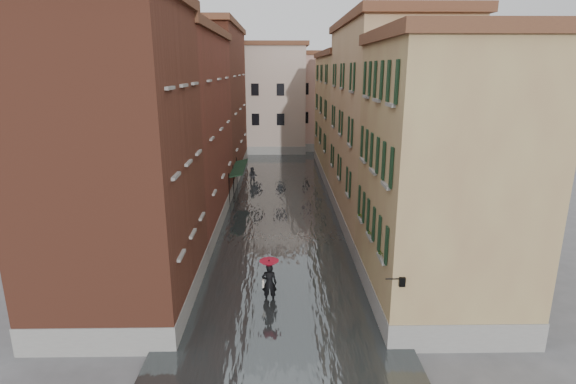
{
  "coord_description": "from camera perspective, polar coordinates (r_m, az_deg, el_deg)",
  "views": [
    {
      "loc": [
        -0.04,
        -20.73,
        10.47
      ],
      "look_at": [
        0.43,
        6.21,
        3.0
      ],
      "focal_mm": 28.0,
      "sensor_mm": 36.0,
      "label": 1
    }
  ],
  "objects": [
    {
      "name": "ground",
      "position": [
        23.22,
        -0.81,
        -11.3
      ],
      "size": [
        120.0,
        120.0,
        0.0
      ],
      "primitive_type": "plane",
      "color": "#59585B",
      "rests_on": "ground"
    },
    {
      "name": "floodwater",
      "position": [
        35.29,
        -0.88,
        -1.6
      ],
      "size": [
        10.0,
        60.0,
        0.2
      ],
      "primitive_type": "cube",
      "color": "#414749",
      "rests_on": "ground"
    },
    {
      "name": "building_left_far",
      "position": [
        45.4,
        -9.99,
        10.88
      ],
      "size": [
        6.0,
        16.0,
        14.0
      ],
      "primitive_type": "cube",
      "color": "brown",
      "rests_on": "ground"
    },
    {
      "name": "building_end_pink",
      "position": [
        61.19,
        4.77,
        11.25
      ],
      "size": [
        10.0,
        9.0,
        12.0
      ],
      "primitive_type": "cube",
      "color": "tan",
      "rests_on": "ground"
    },
    {
      "name": "building_end_cream",
      "position": [
        58.94,
        -3.95,
        11.59
      ],
      "size": [
        12.0,
        9.0,
        13.0
      ],
      "primitive_type": "cube",
      "color": "#B5A090",
      "rests_on": "ground"
    },
    {
      "name": "window_planters",
      "position": [
        20.53,
        10.79,
        -4.6
      ],
      "size": [
        0.59,
        5.63,
        0.84
      ],
      "color": "#9E4233",
      "rests_on": "ground"
    },
    {
      "name": "building_right_far",
      "position": [
        45.52,
        8.02,
        9.39
      ],
      "size": [
        6.0,
        16.0,
        11.5
      ],
      "primitive_type": "cube",
      "color": "#946E4C",
      "rests_on": "ground"
    },
    {
      "name": "building_left_mid",
      "position": [
        30.82,
        -14.15,
        7.16
      ],
      "size": [
        6.0,
        14.0,
        12.5
      ],
      "primitive_type": "cube",
      "color": "maroon",
      "rests_on": "ground"
    },
    {
      "name": "pedestrian_main",
      "position": [
        20.87,
        -2.4,
        -10.83
      ],
      "size": [
        0.91,
        0.91,
        2.06
      ],
      "color": "black",
      "rests_on": "ground"
    },
    {
      "name": "wall_lantern",
      "position": [
        17.08,
        14.2,
        -10.92
      ],
      "size": [
        0.71,
        0.22,
        0.35
      ],
      "color": "black",
      "rests_on": "ground"
    },
    {
      "name": "awning_near",
      "position": [
        35.69,
        -6.51,
        2.44
      ],
      "size": [
        1.09,
        3.1,
        2.8
      ],
      "color": "black",
      "rests_on": "ground"
    },
    {
      "name": "building_right_near",
      "position": [
        20.56,
        19.07,
        1.36
      ],
      "size": [
        6.0,
        8.0,
        11.5
      ],
      "primitive_type": "cube",
      "color": "#946E4C",
      "rests_on": "ground"
    },
    {
      "name": "awning_far",
      "position": [
        38.7,
        -6.09,
        3.47
      ],
      "size": [
        1.09,
        3.14,
        2.8
      ],
      "color": "black",
      "rests_on": "ground"
    },
    {
      "name": "building_right_mid",
      "position": [
        30.81,
        12.34,
        7.74
      ],
      "size": [
        6.0,
        14.0,
        13.0
      ],
      "primitive_type": "cube",
      "color": "tan",
      "rests_on": "ground"
    },
    {
      "name": "pedestrian_far",
      "position": [
        41.52,
        -4.49,
        2.02
      ],
      "size": [
        0.87,
        0.71,
        1.67
      ],
      "primitive_type": "imported",
      "rotation": [
        0.0,
        0.0,
        -0.1
      ],
      "color": "black",
      "rests_on": "ground"
    },
    {
      "name": "building_left_near",
      "position": [
        20.37,
        -20.99,
        3.22
      ],
      "size": [
        6.0,
        8.0,
        13.0
      ],
      "primitive_type": "cube",
      "color": "brown",
      "rests_on": "ground"
    }
  ]
}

